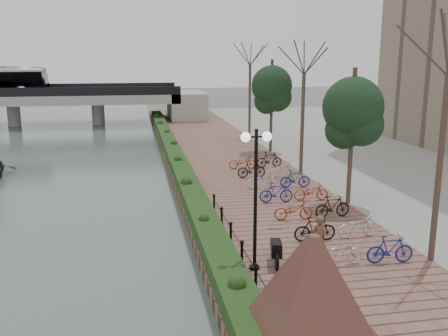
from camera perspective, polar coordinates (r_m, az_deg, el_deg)
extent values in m
plane|color=#59595B|center=(15.03, -0.86, -17.23)|extent=(220.00, 220.00, 0.00)
cube|color=brown|center=(31.81, 1.03, -0.53)|extent=(8.00, 75.00, 0.50)
cube|color=#183914|center=(33.65, -5.50, 1.10)|extent=(1.10, 56.00, 0.60)
cylinder|color=black|center=(14.04, 5.69, -15.63)|extent=(0.10, 0.10, 0.70)
cylinder|color=black|center=(15.77, 3.65, -12.28)|extent=(0.10, 0.10, 0.70)
cylinder|color=black|center=(17.55, 2.06, -9.59)|extent=(0.10, 0.10, 0.70)
cylinder|color=black|center=(19.38, 0.78, -7.40)|extent=(0.10, 0.10, 0.70)
cylinder|color=black|center=(21.24, -0.27, -5.58)|extent=(0.10, 0.10, 0.70)
cylinder|color=black|center=(23.12, -1.14, -4.06)|extent=(0.10, 0.10, 0.70)
pyramid|color=#4B2C20|center=(12.33, 10.00, -13.56)|extent=(5.66, 5.66, 2.74)
cylinder|color=black|center=(16.33, 3.61, -3.80)|extent=(0.12, 0.12, 4.75)
cylinder|color=black|center=(15.87, 3.72, 3.58)|extent=(0.70, 0.06, 0.06)
sphere|color=white|center=(15.79, 2.48, 3.54)|extent=(0.32, 0.32, 0.32)
sphere|color=white|center=(15.95, 4.94, 3.60)|extent=(0.32, 0.32, 0.32)
imported|color=brown|center=(17.69, 10.72, -7.93)|extent=(0.69, 0.53, 1.68)
imported|color=silver|center=(17.55, 13.21, -9.59)|extent=(0.60, 1.71, 0.90)
imported|color=black|center=(19.78, 10.23, -6.73)|extent=(0.47, 1.66, 1.00)
imported|color=#9C3616|center=(22.12, 7.87, -4.68)|extent=(0.60, 1.72, 0.90)
imported|color=navy|center=(24.48, 5.99, -2.81)|extent=(0.47, 1.66, 1.00)
imported|color=silver|center=(26.92, 4.44, -1.47)|extent=(0.60, 1.71, 0.90)
imported|color=black|center=(29.36, 3.16, -0.16)|extent=(0.47, 1.66, 1.00)
imported|color=#9C3616|center=(31.84, 2.07, 0.77)|extent=(0.60, 1.72, 0.90)
imported|color=navy|center=(18.30, 18.46, -8.81)|extent=(0.47, 1.66, 1.00)
imported|color=silver|center=(20.48, 14.98, -6.43)|extent=(0.60, 1.71, 0.90)
imported|color=black|center=(22.72, 12.21, -4.26)|extent=(0.47, 1.66, 1.00)
imported|color=#9C3616|center=(25.05, 9.95, -2.69)|extent=(0.60, 1.71, 0.90)
imported|color=navy|center=(27.41, 8.09, -1.19)|extent=(0.47, 1.66, 1.00)
imported|color=silver|center=(29.83, 6.52, -0.12)|extent=(0.60, 1.71, 0.90)
imported|color=black|center=(32.26, 5.19, 0.97)|extent=(0.47, 1.66, 1.00)
cube|color=#9C9C97|center=(59.45, -23.03, 7.29)|extent=(36.00, 8.00, 1.00)
cube|color=black|center=(55.59, -23.97, 7.89)|extent=(36.00, 0.15, 0.90)
cube|color=black|center=(63.19, -22.35, 8.47)|extent=(36.00, 0.15, 0.90)
cylinder|color=#9C9C97|center=(59.60, -22.88, 5.62)|extent=(1.40, 1.40, 2.50)
cylinder|color=#9C9C97|center=(58.33, -14.19, 6.09)|extent=(1.40, 1.40, 2.50)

